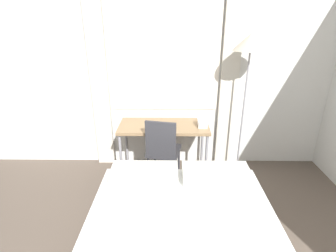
{
  "coord_description": "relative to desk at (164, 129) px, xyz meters",
  "views": [
    {
      "loc": [
        -0.0,
        -0.2,
        2.07
      ],
      "look_at": [
        -0.04,
        2.66,
        0.89
      ],
      "focal_mm": 28.0,
      "sensor_mm": 36.0,
      "label": 1
    }
  ],
  "objects": [
    {
      "name": "telephone",
      "position": [
        0.51,
        -0.04,
        0.11
      ],
      "size": [
        0.13,
        0.18,
        0.11
      ],
      "color": "white",
      "rests_on": "desk"
    },
    {
      "name": "desk_chair",
      "position": [
        -0.01,
        -0.27,
        -0.15
      ],
      "size": [
        0.47,
        0.47,
        0.93
      ],
      "rotation": [
        0.0,
        0.0,
        -0.2
      ],
      "color": "#333338",
      "rests_on": "ground_plane"
    },
    {
      "name": "standing_lamp",
      "position": [
        1.04,
        -0.01,
        1.02
      ],
      "size": [
        0.43,
        0.43,
        1.92
      ],
      "color": "#4C4C51",
      "rests_on": "ground_plane"
    },
    {
      "name": "desk",
      "position": [
        0.0,
        0.0,
        0.0
      ],
      "size": [
        1.2,
        0.55,
        0.74
      ],
      "color": "#937551",
      "rests_on": "ground_plane"
    },
    {
      "name": "wall_back_with_window",
      "position": [
        0.08,
        0.35,
        0.68
      ],
      "size": [
        5.42,
        0.13,
        2.7
      ],
      "color": "silver",
      "rests_on": "ground_plane"
    },
    {
      "name": "book",
      "position": [
        -0.08,
        -0.05,
        0.08
      ],
      "size": [
        0.23,
        0.22,
        0.02
      ],
      "rotation": [
        0.0,
        0.0,
        -0.21
      ],
      "color": "maroon",
      "rests_on": "desk"
    }
  ]
}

